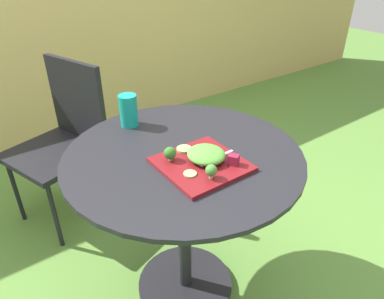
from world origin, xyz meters
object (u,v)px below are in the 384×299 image
object	(u,v)px
salad_plate	(201,164)
fork	(213,159)
drinking_glass	(129,112)
patio_chair	(65,132)

from	to	relation	value
salad_plate	fork	distance (m)	0.05
salad_plate	drinking_glass	size ratio (longest dim) A/B	2.05
salad_plate	drinking_glass	distance (m)	0.44
patio_chair	fork	xyz separation A→B (m)	(0.24, -0.99, 0.24)
fork	drinking_glass	bearing A→B (deg)	102.84
patio_chair	drinking_glass	size ratio (longest dim) A/B	6.65
patio_chair	drinking_glass	bearing A→B (deg)	-76.11
patio_chair	fork	size ratio (longest dim) A/B	5.83
salad_plate	fork	bearing A→B (deg)	-12.19
drinking_glass	fork	xyz separation A→B (m)	(0.10, -0.44, -0.04)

